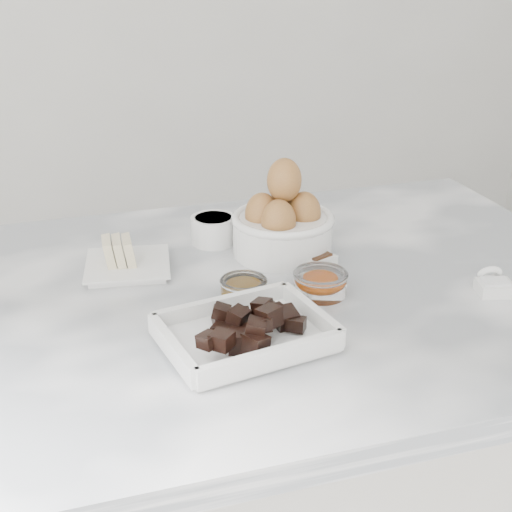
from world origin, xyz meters
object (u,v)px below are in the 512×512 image
Objects in this scene: sugar_ramekin at (214,229)px; honey_bowl at (244,288)px; butter_plate at (126,260)px; zest_bowl at (320,282)px; chocolate_dish at (245,328)px; egg_bowl at (283,224)px; salt_spoon at (494,284)px; vanilla_spoon at (315,258)px.

honey_bowl is (-0.01, -0.22, -0.01)m from sugar_ramekin.
butter_plate is at bearing -156.66° from sugar_ramekin.
chocolate_dish is at bearing -144.79° from zest_bowl.
chocolate_dish is 3.34× the size of honey_bowl.
egg_bowl reaches higher than honey_bowl.
zest_bowl is (0.12, -0.02, 0.00)m from honey_bowl.
zest_bowl is (0.15, 0.11, -0.00)m from chocolate_dish.
butter_plate is at bearing 155.04° from salt_spoon.
butter_plate is 0.88× the size of egg_bowl.
chocolate_dish reaches higher than salt_spoon.
sugar_ramekin is 0.48m from salt_spoon.
salt_spoon is (0.26, -0.07, -0.01)m from zest_bowl.
sugar_ramekin is 0.95× the size of zest_bowl.
chocolate_dish is 0.36m from sugar_ramekin.
sugar_ramekin reaches higher than honey_bowl.
sugar_ramekin is (0.05, 0.35, 0.00)m from chocolate_dish.
egg_bowl is (0.15, 0.27, 0.03)m from chocolate_dish.
chocolate_dish is at bearing -118.58° from egg_bowl.
zest_bowl is at bearing -88.59° from egg_bowl.
salt_spoon is at bearing -14.33° from honey_bowl.
sugar_ramekin is (0.17, 0.07, 0.01)m from butter_plate.
honey_bowl is 0.39m from salt_spoon.
egg_bowl is at bearing 118.96° from vanilla_spoon.
egg_bowl is 0.36m from salt_spoon.
egg_bowl is 0.08m from vanilla_spoon.
chocolate_dish reaches higher than vanilla_spoon.
egg_bowl is (0.27, -0.01, 0.04)m from butter_plate.
egg_bowl reaches higher than sugar_ramekin.
salt_spoon is (0.41, 0.03, -0.01)m from chocolate_dish.
zest_bowl is at bearing -107.08° from vanilla_spoon.
sugar_ramekin is 0.27m from zest_bowl.
chocolate_dish is at bearing -131.32° from vanilla_spoon.
butter_plate is at bearing 147.42° from zest_bowl.
butter_plate is at bearing 135.95° from honey_bowl.
sugar_ramekin reaches higher than salt_spoon.
vanilla_spoon and salt_spoon have the same top height.
sugar_ramekin is 1.05× the size of vanilla_spoon.
vanilla_spoon is 1.06× the size of salt_spoon.
zest_bowl is 1.11× the size of vanilla_spoon.
honey_bowl is at bearing 165.67° from salt_spoon.
salt_spoon is at bearing -24.96° from butter_plate.
chocolate_dish is 0.31m from egg_bowl.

